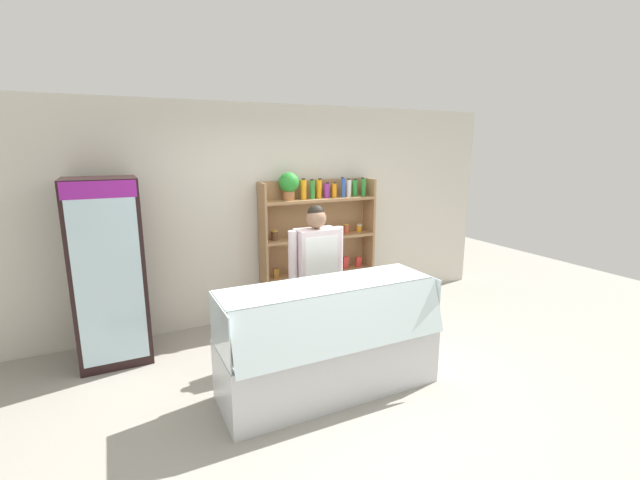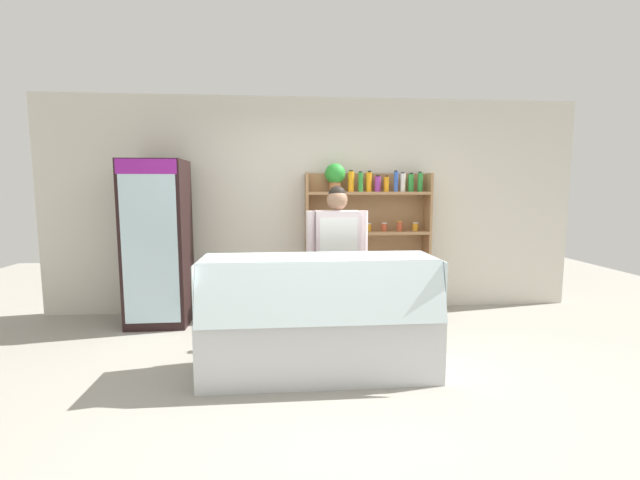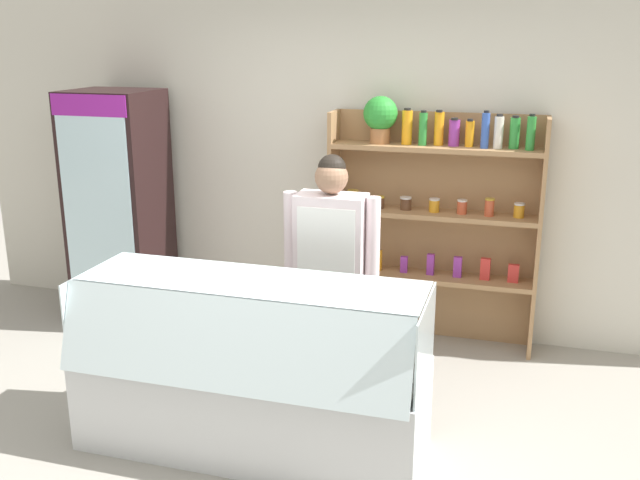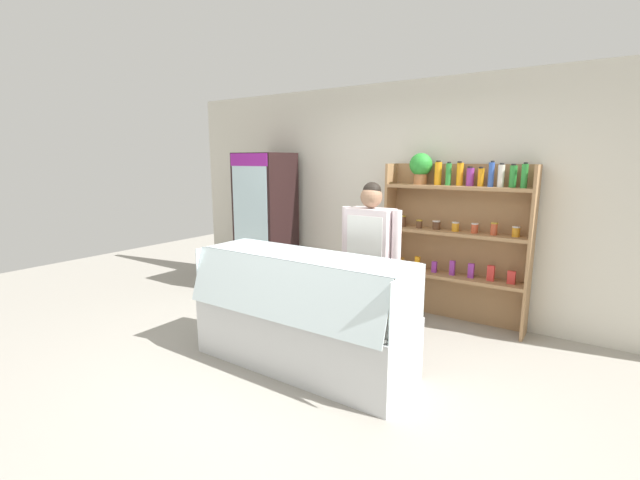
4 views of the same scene
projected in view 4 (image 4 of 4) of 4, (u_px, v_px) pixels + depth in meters
ground_plane at (309, 372)px, 3.69m from camera, size 12.00×12.00×0.00m
back_wall at (409, 198)px, 5.13m from camera, size 6.80×0.10×2.70m
drinks_fridge at (266, 223)px, 5.84m from camera, size 0.67×0.62×1.89m
shelving_unit at (453, 229)px, 4.70m from camera, size 1.56×0.29×1.88m
deli_display_case at (302, 331)px, 3.77m from camera, size 1.97×0.75×1.01m
shop_clerk at (370, 250)px, 4.15m from camera, size 0.63×0.25×1.60m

